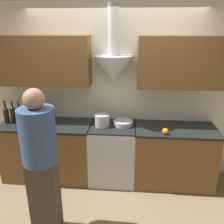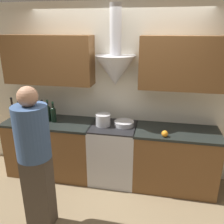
{
  "view_description": "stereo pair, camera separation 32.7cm",
  "coord_description": "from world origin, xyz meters",
  "px_view_note": "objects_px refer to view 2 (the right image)",
  "views": [
    {
      "loc": [
        0.28,
        -2.84,
        2.24
      ],
      "look_at": [
        0.0,
        0.23,
        1.14
      ],
      "focal_mm": 38.0,
      "sensor_mm": 36.0,
      "label": 1
    },
    {
      "loc": [
        0.6,
        -2.8,
        2.24
      ],
      "look_at": [
        0.0,
        0.23,
        1.14
      ],
      "focal_mm": 38.0,
      "sensor_mm": 36.0,
      "label": 2
    }
  ],
  "objects_px": {
    "wine_bottle_1": "(19,110)",
    "orange_fruit": "(165,134)",
    "wine_bottle_6": "(48,112)",
    "wine_bottle_7": "(53,114)",
    "wine_bottle_0": "(13,110)",
    "wine_bottle_4": "(37,112)",
    "stock_pot": "(103,120)",
    "wine_bottle_2": "(25,111)",
    "wine_bottle_5": "(43,113)",
    "mixing_bowl": "(124,123)",
    "stove_range": "(113,153)",
    "person_foreground_left": "(35,155)",
    "wine_bottle_3": "(32,111)"
  },
  "relations": [
    {
      "from": "stove_range",
      "to": "wine_bottle_7",
      "type": "distance_m",
      "value": 1.08
    },
    {
      "from": "wine_bottle_3",
      "to": "person_foreground_left",
      "type": "height_order",
      "value": "person_foreground_left"
    },
    {
      "from": "stock_pot",
      "to": "mixing_bowl",
      "type": "xyz_separation_m",
      "value": [
        0.3,
        0.05,
        -0.05
      ]
    },
    {
      "from": "wine_bottle_2",
      "to": "wine_bottle_7",
      "type": "relative_size",
      "value": 1.06
    },
    {
      "from": "wine_bottle_6",
      "to": "person_foreground_left",
      "type": "distance_m",
      "value": 1.11
    },
    {
      "from": "wine_bottle_1",
      "to": "wine_bottle_3",
      "type": "xyz_separation_m",
      "value": [
        0.21,
        0.0,
        -0.0
      ]
    },
    {
      "from": "wine_bottle_5",
      "to": "wine_bottle_0",
      "type": "bearing_deg",
      "value": -178.17
    },
    {
      "from": "wine_bottle_7",
      "to": "person_foreground_left",
      "type": "height_order",
      "value": "person_foreground_left"
    },
    {
      "from": "wine_bottle_4",
      "to": "wine_bottle_5",
      "type": "xyz_separation_m",
      "value": [
        0.1,
        -0.0,
        -0.0
      ]
    },
    {
      "from": "wine_bottle_4",
      "to": "wine_bottle_5",
      "type": "distance_m",
      "value": 0.1
    },
    {
      "from": "wine_bottle_3",
      "to": "stock_pot",
      "type": "relative_size",
      "value": 1.55
    },
    {
      "from": "stock_pot",
      "to": "mixing_bowl",
      "type": "relative_size",
      "value": 0.75
    },
    {
      "from": "wine_bottle_0",
      "to": "wine_bottle_3",
      "type": "distance_m",
      "value": 0.31
    },
    {
      "from": "person_foreground_left",
      "to": "wine_bottle_1",
      "type": "bearing_deg",
      "value": 127.68
    },
    {
      "from": "wine_bottle_5",
      "to": "mixing_bowl",
      "type": "distance_m",
      "value": 1.25
    },
    {
      "from": "wine_bottle_5",
      "to": "person_foreground_left",
      "type": "bearing_deg",
      "value": -68.19
    },
    {
      "from": "wine_bottle_0",
      "to": "mixing_bowl",
      "type": "relative_size",
      "value": 1.21
    },
    {
      "from": "wine_bottle_0",
      "to": "stock_pot",
      "type": "xyz_separation_m",
      "value": [
        1.44,
        0.01,
        -0.05
      ]
    },
    {
      "from": "wine_bottle_3",
      "to": "wine_bottle_5",
      "type": "height_order",
      "value": "same"
    },
    {
      "from": "wine_bottle_4",
      "to": "mixing_bowl",
      "type": "bearing_deg",
      "value": 1.59
    },
    {
      "from": "wine_bottle_3",
      "to": "mixing_bowl",
      "type": "xyz_separation_m",
      "value": [
        1.44,
        0.03,
        -0.1
      ]
    },
    {
      "from": "wine_bottle_1",
      "to": "orange_fruit",
      "type": "relative_size",
      "value": 3.87
    },
    {
      "from": "wine_bottle_4",
      "to": "person_foreground_left",
      "type": "xyz_separation_m",
      "value": [
        0.52,
        -1.06,
        -0.09
      ]
    },
    {
      "from": "orange_fruit",
      "to": "person_foreground_left",
      "type": "xyz_separation_m",
      "value": [
        -1.41,
        -0.83,
        -0.0
      ]
    },
    {
      "from": "stove_range",
      "to": "wine_bottle_0",
      "type": "distance_m",
      "value": 1.69
    },
    {
      "from": "wine_bottle_2",
      "to": "wine_bottle_4",
      "type": "relative_size",
      "value": 1.07
    },
    {
      "from": "wine_bottle_3",
      "to": "stock_pot",
      "type": "height_order",
      "value": "wine_bottle_3"
    },
    {
      "from": "wine_bottle_4",
      "to": "wine_bottle_7",
      "type": "xyz_separation_m",
      "value": [
        0.28,
        -0.02,
        0.0
      ]
    },
    {
      "from": "wine_bottle_0",
      "to": "wine_bottle_3",
      "type": "relative_size",
      "value": 1.04
    },
    {
      "from": "wine_bottle_1",
      "to": "wine_bottle_7",
      "type": "height_order",
      "value": "wine_bottle_1"
    },
    {
      "from": "wine_bottle_0",
      "to": "person_foreground_left",
      "type": "bearing_deg",
      "value": -48.53
    },
    {
      "from": "wine_bottle_0",
      "to": "wine_bottle_6",
      "type": "xyz_separation_m",
      "value": [
        0.58,
        0.02,
        0.0
      ]
    },
    {
      "from": "wine_bottle_3",
      "to": "wine_bottle_5",
      "type": "xyz_separation_m",
      "value": [
        0.19,
        -0.01,
        -0.01
      ]
    },
    {
      "from": "person_foreground_left",
      "to": "wine_bottle_0",
      "type": "bearing_deg",
      "value": 131.47
    },
    {
      "from": "wine_bottle_2",
      "to": "wine_bottle_5",
      "type": "distance_m",
      "value": 0.29
    },
    {
      "from": "wine_bottle_2",
      "to": "stock_pot",
      "type": "relative_size",
      "value": 1.57
    },
    {
      "from": "wine_bottle_2",
      "to": "orange_fruit",
      "type": "relative_size",
      "value": 3.92
    },
    {
      "from": "stock_pot",
      "to": "wine_bottle_2",
      "type": "bearing_deg",
      "value": 179.84
    },
    {
      "from": "wine_bottle_6",
      "to": "stove_range",
      "type": "bearing_deg",
      "value": -0.21
    },
    {
      "from": "wine_bottle_6",
      "to": "wine_bottle_7",
      "type": "height_order",
      "value": "wine_bottle_6"
    },
    {
      "from": "wine_bottle_1",
      "to": "orange_fruit",
      "type": "height_order",
      "value": "wine_bottle_1"
    },
    {
      "from": "wine_bottle_2",
      "to": "person_foreground_left",
      "type": "height_order",
      "value": "person_foreground_left"
    },
    {
      "from": "stove_range",
      "to": "wine_bottle_5",
      "type": "bearing_deg",
      "value": 179.98
    },
    {
      "from": "wine_bottle_1",
      "to": "stock_pot",
      "type": "bearing_deg",
      "value": -0.62
    },
    {
      "from": "wine_bottle_2",
      "to": "mixing_bowl",
      "type": "height_order",
      "value": "wine_bottle_2"
    },
    {
      "from": "stove_range",
      "to": "wine_bottle_3",
      "type": "xyz_separation_m",
      "value": [
        -1.29,
        0.01,
        0.58
      ]
    },
    {
      "from": "wine_bottle_4",
      "to": "stock_pot",
      "type": "height_order",
      "value": "wine_bottle_4"
    },
    {
      "from": "wine_bottle_0",
      "to": "wine_bottle_4",
      "type": "relative_size",
      "value": 1.11
    },
    {
      "from": "mixing_bowl",
      "to": "wine_bottle_3",
      "type": "bearing_deg",
      "value": -178.67
    },
    {
      "from": "wine_bottle_6",
      "to": "person_foreground_left",
      "type": "relative_size",
      "value": 0.2
    }
  ]
}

